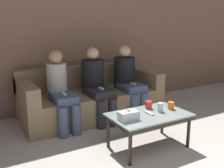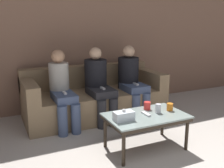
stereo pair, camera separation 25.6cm
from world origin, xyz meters
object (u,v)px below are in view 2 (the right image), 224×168
Objects in this scene: tissue_box at (124,116)px; cup_far_center at (147,106)px; seated_person_left_end at (62,88)px; couch at (94,98)px; seated_person_mid_right at (131,79)px; coffee_table at (146,118)px; seated_person_mid_left at (98,82)px; cup_near_right at (170,107)px; game_remote at (146,114)px; cup_near_left at (158,108)px.

cup_far_center is at bearing 25.54° from tissue_box.
couch is at bearing 22.59° from seated_person_left_end.
cup_far_center is 1.02m from seated_person_mid_right.
coffee_table is 1.14m from seated_person_mid_left.
seated_person_left_end is 0.57m from seated_person_mid_left.
couch is 0.36m from seated_person_mid_left.
seated_person_mid_left is (0.56, 0.03, 0.02)m from seated_person_left_end.
cup_near_right is 0.08× the size of seated_person_mid_right.
tissue_box is at bearing -98.66° from seated_person_mid_left.
coffee_table is 0.85× the size of seated_person_left_end.
couch reaches higher than cup_near_right.
seated_person_left_end is at bearing 122.76° from game_remote.
seated_person_mid_right is (1.13, 0.04, 0.02)m from seated_person_left_end.
cup_near_right is 0.66m from tissue_box.
seated_person_mid_left reaches higher than cup_far_center.
seated_person_left_end is 1.13m from seated_person_mid_right.
couch is 1.96× the size of seated_person_mid_left.
cup_far_center reaches higher than cup_near_right.
couch is 19.94× the size of cup_near_left.
game_remote is at bearing -110.83° from seated_person_mid_right.
seated_person_mid_left is at bearing 81.34° from tissue_box.
tissue_box is at bearing -71.13° from seated_person_left_end.
tissue_box is 1.18m from seated_person_mid_left.
cup_near_right is 0.41× the size of tissue_box.
game_remote is (-0.34, -0.01, -0.03)m from cup_near_right.
tissue_box is 1.39m from seated_person_mid_right.
coffee_table is at bearing -83.03° from seated_person_mid_left.
coffee_table is 0.35m from cup_near_right.
cup_far_center is at bearing 54.17° from game_remote.
seated_person_mid_left is (-0.25, 0.96, 0.12)m from cup_far_center.
seated_person_left_end is (-0.82, 0.93, 0.10)m from cup_far_center.
game_remote is (0.31, 0.04, -0.04)m from tissue_box.
seated_person_mid_left reaches higher than couch.
tissue_box is at bearing -171.96° from game_remote.
cup_near_right is (0.34, 0.01, 0.09)m from coffee_table.
tissue_box is (-0.65, -0.05, 0.01)m from cup_near_right.
seated_person_mid_right is (0.43, 1.12, 0.21)m from coffee_table.
couch reaches higher than cup_near_left.
seated_person_left_end reaches higher than cup_near_right.
cup_near_right is 1.13m from seated_person_mid_right.
seated_person_mid_right reaches higher than seated_person_mid_left.
seated_person_mid_left is (-0.48, 1.11, 0.12)m from cup_near_right.
cup_near_right is at bearing -94.43° from seated_person_mid_right.
seated_person_mid_right reaches higher than cup_near_right.
cup_near_left is 0.17m from game_remote.
seated_person_mid_left reaches higher than coffee_table.
seated_person_mid_left is (-0.14, 1.12, 0.21)m from coffee_table.
tissue_box is 0.20× the size of seated_person_mid_right.
cup_near_left reaches higher than coffee_table.
seated_person_mid_left reaches higher than cup_near_left.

